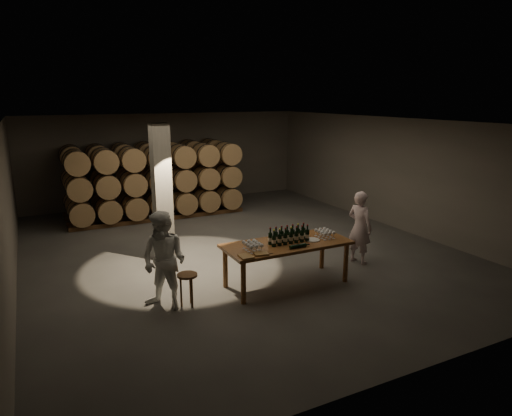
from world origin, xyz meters
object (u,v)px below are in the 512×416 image
tasting_table (287,248)px  plate (312,240)px  notebook_near (261,254)px  stool (187,280)px  bottle_cluster (289,237)px  person_man (360,227)px  person_woman (164,261)px

tasting_table → plate: (0.56, -0.09, 0.11)m
notebook_near → stool: notebook_near is taller
bottle_cluster → notebook_near: (-0.83, -0.37, -0.11)m
tasting_table → plate: size_ratio=8.47×
tasting_table → person_man: size_ratio=1.52×
stool → bottle_cluster: bearing=0.7°
bottle_cluster → plate: (0.52, -0.08, -0.12)m
plate → bottle_cluster: bearing=171.4°
plate → stool: 2.72m
notebook_near → plate: bearing=25.5°
tasting_table → bottle_cluster: bottle_cluster is taller
stool → tasting_table: bearing=1.1°
tasting_table → bottle_cluster: (0.04, -0.02, 0.23)m
person_woman → person_man: bearing=52.5°
plate → person_man: bearing=15.3°
notebook_near → person_man: bearing=27.2°
bottle_cluster → person_woman: (-2.56, 0.09, -0.12)m
plate → notebook_near: bearing=-167.7°
notebook_near → person_man: person_man is taller
tasting_table → notebook_near: 0.89m
notebook_near → stool: bearing=178.8°
bottle_cluster → person_woman: bearing=178.0°
notebook_near → person_woman: size_ratio=0.14×
notebook_near → tasting_table: bearing=39.4°
person_man → stool: bearing=79.9°
bottle_cluster → plate: bottle_cluster is taller
tasting_table → stool: 2.15m
plate → person_man: person_man is taller
tasting_table → plate: bearing=-9.5°
bottle_cluster → stool: bottle_cluster is taller
person_woman → notebook_near: bearing=34.2°
notebook_near → bottle_cluster: bearing=37.5°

